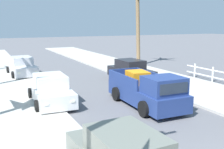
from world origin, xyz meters
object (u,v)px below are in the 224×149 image
(car_left_near, at_px, (131,71))
(car_left_mid, at_px, (22,67))
(car_right_mid, at_px, (51,90))
(pickup_truck, at_px, (147,91))

(car_left_near, relative_size, car_left_mid, 1.00)
(car_right_mid, bearing_deg, pickup_truck, -31.63)
(car_left_near, distance_m, car_left_mid, 8.94)
(pickup_truck, distance_m, car_right_mid, 5.07)
(car_left_mid, distance_m, car_right_mid, 8.86)
(pickup_truck, xyz_separation_m, car_right_mid, (-4.31, 2.66, -0.10))
(car_left_near, relative_size, car_right_mid, 1.00)
(car_left_mid, bearing_deg, car_left_near, -37.97)
(pickup_truck, relative_size, car_right_mid, 1.22)
(car_left_mid, bearing_deg, pickup_truck, -68.38)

